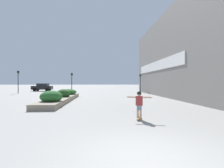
{
  "coord_description": "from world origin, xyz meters",
  "views": [
    {
      "loc": [
        -1.08,
        -3.74,
        1.72
      ],
      "look_at": [
        0.25,
        15.93,
        1.57
      ],
      "focal_mm": 28.0,
      "sensor_mm": 36.0,
      "label": 1
    }
  ],
  "objects_px": {
    "car_leftmost": "(181,87)",
    "traffic_light_far_left": "(18,78)",
    "skateboarder": "(139,102)",
    "traffic_light_right": "(140,80)",
    "car_center_left": "(42,87)",
    "traffic_light_left": "(72,79)",
    "skateboard": "(139,118)"
  },
  "relations": [
    {
      "from": "car_center_left",
      "to": "skateboarder",
      "type": "bearing_deg",
      "value": -154.42
    },
    {
      "from": "skateboard",
      "to": "car_leftmost",
      "type": "height_order",
      "value": "car_leftmost"
    },
    {
      "from": "car_leftmost",
      "to": "traffic_light_right",
      "type": "bearing_deg",
      "value": 109.21
    },
    {
      "from": "car_center_left",
      "to": "traffic_light_left",
      "type": "height_order",
      "value": "traffic_light_left"
    },
    {
      "from": "car_center_left",
      "to": "traffic_light_right",
      "type": "height_order",
      "value": "traffic_light_right"
    },
    {
      "from": "traffic_light_left",
      "to": "traffic_light_far_left",
      "type": "height_order",
      "value": "traffic_light_far_left"
    },
    {
      "from": "car_leftmost",
      "to": "traffic_light_right",
      "type": "distance_m",
      "value": 9.18
    },
    {
      "from": "skateboard",
      "to": "skateboarder",
      "type": "distance_m",
      "value": 0.77
    },
    {
      "from": "traffic_light_left",
      "to": "traffic_light_right",
      "type": "bearing_deg",
      "value": 1.46
    },
    {
      "from": "skateboarder",
      "to": "traffic_light_right",
      "type": "relative_size",
      "value": 0.39
    },
    {
      "from": "traffic_light_left",
      "to": "traffic_light_right",
      "type": "height_order",
      "value": "traffic_light_left"
    },
    {
      "from": "traffic_light_far_left",
      "to": "car_center_left",
      "type": "bearing_deg",
      "value": 78.97
    },
    {
      "from": "skateboard",
      "to": "traffic_light_far_left",
      "type": "xyz_separation_m",
      "value": [
        -14.96,
        20.91,
        2.38
      ]
    },
    {
      "from": "traffic_light_far_left",
      "to": "skateboarder",
      "type": "bearing_deg",
      "value": -54.42
    },
    {
      "from": "car_leftmost",
      "to": "car_center_left",
      "type": "relative_size",
      "value": 1.14
    },
    {
      "from": "skateboarder",
      "to": "traffic_light_right",
      "type": "bearing_deg",
      "value": 93.18
    },
    {
      "from": "skateboard",
      "to": "traffic_light_right",
      "type": "xyz_separation_m",
      "value": [
        5.02,
        21.3,
        2.11
      ]
    },
    {
      "from": "skateboarder",
      "to": "traffic_light_right",
      "type": "height_order",
      "value": "traffic_light_right"
    },
    {
      "from": "skateboard",
      "to": "traffic_light_far_left",
      "type": "distance_m",
      "value": 25.82
    },
    {
      "from": "car_center_left",
      "to": "traffic_light_left",
      "type": "bearing_deg",
      "value": -135.82
    },
    {
      "from": "car_leftmost",
      "to": "car_center_left",
      "type": "bearing_deg",
      "value": 81.67
    },
    {
      "from": "traffic_light_right",
      "to": "skateboard",
      "type": "bearing_deg",
      "value": -103.26
    },
    {
      "from": "skateboard",
      "to": "traffic_light_left",
      "type": "bearing_deg",
      "value": 123.58
    },
    {
      "from": "car_leftmost",
      "to": "traffic_light_far_left",
      "type": "height_order",
      "value": "traffic_light_far_left"
    },
    {
      "from": "skateboarder",
      "to": "traffic_light_far_left",
      "type": "bearing_deg",
      "value": 142.02
    },
    {
      "from": "skateboard",
      "to": "car_leftmost",
      "type": "bearing_deg",
      "value": 77.19
    },
    {
      "from": "skateboard",
      "to": "skateboarder",
      "type": "bearing_deg",
      "value": 99.31
    },
    {
      "from": "skateboard",
      "to": "car_center_left",
      "type": "relative_size",
      "value": 0.2
    },
    {
      "from": "skateboarder",
      "to": "traffic_light_left",
      "type": "height_order",
      "value": "traffic_light_left"
    },
    {
      "from": "skateboarder",
      "to": "car_center_left",
      "type": "bearing_deg",
      "value": 132.02
    },
    {
      "from": "skateboard",
      "to": "traffic_light_far_left",
      "type": "bearing_deg",
      "value": 142.02
    },
    {
      "from": "skateboard",
      "to": "car_center_left",
      "type": "distance_m",
      "value": 31.34
    }
  ]
}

